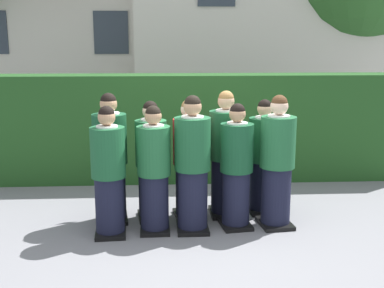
# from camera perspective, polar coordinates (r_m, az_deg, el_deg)

# --- Properties ---
(ground_plane) EXTENTS (60.00, 60.00, 0.00)m
(ground_plane) POSITION_cam_1_polar(r_m,az_deg,el_deg) (6.22, 0.12, -9.97)
(ground_plane) COLOR slate
(student_front_row_0) EXTENTS (0.41, 0.48, 1.59)m
(student_front_row_0) POSITION_cam_1_polar(r_m,az_deg,el_deg) (5.91, -9.76, -3.59)
(student_front_row_0) COLOR black
(student_front_row_0) RESTS_ON ground
(student_front_row_1) EXTENTS (0.41, 0.50, 1.58)m
(student_front_row_1) POSITION_cam_1_polar(r_m,az_deg,el_deg) (5.95, -4.47, -3.38)
(student_front_row_1) COLOR black
(student_front_row_1) RESTS_ON ground
(student_front_row_2) EXTENTS (0.44, 0.53, 1.70)m
(student_front_row_2) POSITION_cam_1_polar(r_m,az_deg,el_deg) (5.95, 0.06, -2.76)
(student_front_row_2) COLOR black
(student_front_row_2) RESTS_ON ground
(student_front_row_3) EXTENTS (0.43, 0.53, 1.59)m
(student_front_row_3) POSITION_cam_1_polar(r_m,az_deg,el_deg) (6.11, 5.23, -2.97)
(student_front_row_3) COLOR black
(student_front_row_3) RESTS_ON ground
(student_front_row_4) EXTENTS (0.44, 0.55, 1.69)m
(student_front_row_4) POSITION_cam_1_polar(r_m,az_deg,el_deg) (6.19, 9.96, -2.42)
(student_front_row_4) COLOR black
(student_front_row_4) RESTS_ON ground
(student_rear_row_0) EXTENTS (0.45, 0.56, 1.69)m
(student_rear_row_0) POSITION_cam_1_polar(r_m,az_deg,el_deg) (6.36, -9.56, -2.00)
(student_rear_row_0) COLOR black
(student_rear_row_0) RESTS_ON ground
(student_rear_row_1) EXTENTS (0.42, 0.52, 1.58)m
(student_rear_row_1) POSITION_cam_1_polar(r_m,az_deg,el_deg) (6.38, -4.81, -2.32)
(student_rear_row_1) COLOR black
(student_rear_row_1) RESTS_ON ground
(student_in_red_blazer) EXTENTS (0.44, 0.54, 1.59)m
(student_in_red_blazer) POSITION_cam_1_polar(r_m,az_deg,el_deg) (6.42, -0.39, -2.14)
(student_in_red_blazer) COLOR black
(student_in_red_blazer) RESTS_ON ground
(student_rear_row_3) EXTENTS (0.44, 0.54, 1.70)m
(student_rear_row_3) POSITION_cam_1_polar(r_m,az_deg,el_deg) (6.50, 3.93, -1.51)
(student_rear_row_3) COLOR black
(student_rear_row_3) RESTS_ON ground
(student_rear_row_4) EXTENTS (0.41, 0.46, 1.57)m
(student_rear_row_4) POSITION_cam_1_polar(r_m,az_deg,el_deg) (6.69, 8.36, -1.80)
(student_rear_row_4) COLOR black
(student_rear_row_4) RESTS_ON ground
(hedge) EXTENTS (7.56, 0.70, 1.78)m
(hedge) POSITION_cam_1_polar(r_m,az_deg,el_deg) (8.19, -0.80, 1.94)
(hedge) COLOR #214C1E
(hedge) RESTS_ON ground
(school_building_annex) EXTENTS (7.34, 4.69, 6.16)m
(school_building_annex) POSITION_cam_1_polar(r_m,az_deg,el_deg) (15.65, -14.52, 14.78)
(school_building_annex) COLOR beige
(school_building_annex) RESTS_ON ground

